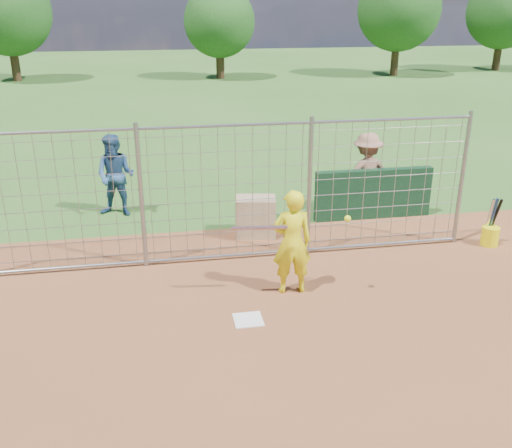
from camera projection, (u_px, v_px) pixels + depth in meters
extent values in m
plane|color=#2D591E|center=(246.00, 314.00, 8.74)|extent=(100.00, 100.00, 0.00)
cube|color=silver|center=(248.00, 320.00, 8.55)|extent=(0.43, 0.43, 0.02)
cube|color=#11381E|center=(373.00, 194.00, 12.39)|extent=(2.60, 0.20, 1.10)
imported|color=yellow|center=(292.00, 242.00, 9.10)|extent=(0.65, 0.44, 1.75)
imported|color=navy|center=(116.00, 176.00, 12.44)|extent=(1.06, 0.94, 1.81)
imported|color=#92634F|center=(366.00, 174.00, 12.51)|extent=(1.24, 0.79, 1.83)
cube|color=tan|center=(256.00, 217.00, 11.52)|extent=(0.88, 0.67, 0.80)
cylinder|color=silver|center=(259.00, 228.00, 8.69)|extent=(0.86, 0.17, 0.06)
sphere|color=#F3FF1A|center=(348.00, 219.00, 8.71)|extent=(0.10, 0.10, 0.10)
cylinder|color=#F7EF0D|center=(490.00, 236.00, 11.11)|extent=(0.34, 0.34, 0.38)
cylinder|color=silver|center=(489.00, 218.00, 11.02)|extent=(0.10, 0.24, 0.84)
cylinder|color=navy|center=(492.00, 218.00, 11.03)|extent=(0.06, 0.20, 0.85)
cylinder|color=black|center=(495.00, 218.00, 11.04)|extent=(0.08, 0.29, 0.83)
cylinder|color=gray|center=(141.00, 198.00, 9.84)|extent=(0.08, 0.08, 2.60)
cylinder|color=gray|center=(309.00, 188.00, 10.34)|extent=(0.08, 0.08, 2.60)
cylinder|color=gray|center=(462.00, 180.00, 10.83)|extent=(0.08, 0.08, 2.60)
cylinder|color=gray|center=(226.00, 126.00, 9.65)|extent=(9.00, 0.05, 0.05)
cylinder|color=gray|center=(229.00, 255.00, 10.54)|extent=(9.00, 0.05, 0.05)
cube|color=gray|center=(227.00, 195.00, 10.11)|extent=(9.00, 0.02, 2.50)
cylinder|color=#3F2B19|center=(14.00, 59.00, 33.34)|extent=(0.50, 0.50, 2.52)
sphere|color=#26561E|center=(7.00, 12.00, 32.39)|extent=(4.90, 4.90, 4.90)
cylinder|color=#3F2B19|center=(220.00, 60.00, 34.47)|extent=(0.50, 0.50, 2.16)
sphere|color=#26561E|center=(219.00, 21.00, 33.66)|extent=(4.20, 4.20, 4.20)
cylinder|color=#3F2B19|center=(395.00, 54.00, 35.75)|extent=(0.50, 0.50, 2.59)
sphere|color=#26561E|center=(399.00, 9.00, 34.77)|extent=(5.04, 5.04, 5.04)
cylinder|color=#3F2B19|center=(498.00, 52.00, 38.47)|extent=(0.50, 0.50, 2.45)
sphere|color=#26561E|center=(504.00, 12.00, 37.55)|extent=(4.76, 4.76, 4.76)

